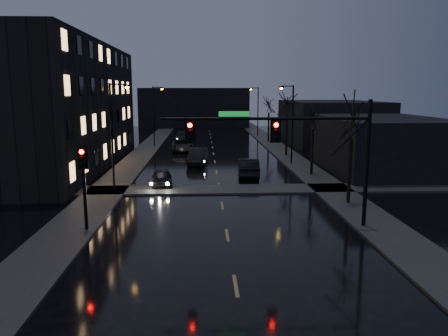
{
  "coord_description": "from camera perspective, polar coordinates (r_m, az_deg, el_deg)",
  "views": [
    {
      "loc": [
        -1.21,
        -13.79,
        7.43
      ],
      "look_at": [
        -0.07,
        10.09,
        3.2
      ],
      "focal_mm": 35.0,
      "sensor_mm": 36.0,
      "label": 1
    }
  ],
  "objects": [
    {
      "name": "tree_mid_b",
      "position": [
        50.71,
        8.29,
        9.01
      ],
      "size": [
        3.74,
        3.74,
        8.59
      ],
      "color": "black",
      "rests_on": "ground"
    },
    {
      "name": "ground",
      "position": [
        15.71,
        2.1,
        -18.2
      ],
      "size": [
        160.0,
        160.0,
        0.0
      ],
      "primitive_type": "plane",
      "color": "black",
      "rests_on": "ground"
    },
    {
      "name": "sidewalk_cross",
      "position": [
        33.14,
        -0.58,
        -2.81
      ],
      "size": [
        40.0,
        3.0,
        0.12
      ],
      "primitive_type": "cube",
      "color": "#2D2D2B",
      "rests_on": "ground"
    },
    {
      "name": "tree_far",
      "position": [
        64.52,
        5.9,
        8.77
      ],
      "size": [
        3.43,
        3.43,
        7.88
      ],
      "color": "black",
      "rests_on": "ground"
    },
    {
      "name": "streetlight_r_far",
      "position": [
        72.37,
        4.29,
        7.91
      ],
      "size": [
        1.53,
        0.28,
        8.0
      ],
      "color": "black",
      "rests_on": "ground"
    },
    {
      "name": "streetlight_l_far",
      "position": [
        59.19,
        -8.98,
        7.35
      ],
      "size": [
        1.53,
        0.28,
        8.0
      ],
      "color": "black",
      "rests_on": "ground"
    },
    {
      "name": "signal_pole_left",
      "position": [
        24.05,
        -17.86,
        -1.04
      ],
      "size": [
        0.35,
        0.41,
        4.53
      ],
      "color": "black",
      "rests_on": "ground"
    },
    {
      "name": "apartment_block",
      "position": [
        46.41,
        -22.17,
        7.54
      ],
      "size": [
        12.0,
        30.0,
        12.0
      ],
      "primitive_type": "cube",
      "color": "black",
      "rests_on": "ground"
    },
    {
      "name": "sidewalk_left",
      "position": [
        49.88,
        -11.11,
        1.35
      ],
      "size": [
        3.0,
        140.0,
        0.12
      ],
      "primitive_type": "cube",
      "color": "#2D2D2B",
      "rests_on": "ground"
    },
    {
      "name": "commercial_right_far",
      "position": [
        64.57,
        13.73,
        5.82
      ],
      "size": [
        12.0,
        18.0,
        6.0
      ],
      "primitive_type": "cube",
      "color": "black",
      "rests_on": "ground"
    },
    {
      "name": "tree_mid_a",
      "position": [
        39.02,
        11.62,
        7.48
      ],
      "size": [
        3.3,
        3.3,
        7.58
      ],
      "color": "black",
      "rests_on": "ground"
    },
    {
      "name": "far_block",
      "position": [
        91.87,
        -3.88,
        7.88
      ],
      "size": [
        22.0,
        10.0,
        8.0
      ],
      "primitive_type": "cube",
      "color": "black",
      "rests_on": "ground"
    },
    {
      "name": "signal_mast",
      "position": [
        23.48,
        9.74,
        3.63
      ],
      "size": [
        11.11,
        0.41,
        7.0
      ],
      "color": "black",
      "rests_on": "ground"
    },
    {
      "name": "oncoming_car_c",
      "position": [
        54.42,
        -5.43,
        2.97
      ],
      "size": [
        2.98,
        5.77,
        1.56
      ],
      "primitive_type": "imported",
      "rotation": [
        0.0,
        0.0,
        0.07
      ],
      "color": "black",
      "rests_on": "ground"
    },
    {
      "name": "streetlight_l_near",
      "position": [
        32.53,
        -14.08,
        5.05
      ],
      "size": [
        1.53,
        0.28,
        8.0
      ],
      "color": "black",
      "rests_on": "ground"
    },
    {
      "name": "commercial_right_near",
      "position": [
        43.44,
        19.94,
        2.92
      ],
      "size": [
        10.0,
        14.0,
        5.0
      ],
      "primitive_type": "cube",
      "color": "black",
      "rests_on": "ground"
    },
    {
      "name": "oncoming_car_d",
      "position": [
        64.76,
        -5.48,
        4.07
      ],
      "size": [
        2.29,
        5.24,
        1.5
      ],
      "primitive_type": "imported",
      "rotation": [
        0.0,
        0.0,
        -0.04
      ],
      "color": "black",
      "rests_on": "ground"
    },
    {
      "name": "lead_car",
      "position": [
        38.23,
        3.2,
        0.06
      ],
      "size": [
        2.02,
        5.07,
        1.64
      ],
      "primitive_type": "imported",
      "rotation": [
        0.0,
        0.0,
        3.08
      ],
      "color": "black",
      "rests_on": "ground"
    },
    {
      "name": "oncoming_car_a",
      "position": [
        34.81,
        -8.11,
        -1.28
      ],
      "size": [
        1.97,
        4.03,
        1.32
      ],
      "primitive_type": "imported",
      "rotation": [
        0.0,
        0.0,
        0.11
      ],
      "color": "black",
      "rests_on": "ground"
    },
    {
      "name": "sidewalk_right",
      "position": [
        50.29,
        8.43,
        1.5
      ],
      "size": [
        3.0,
        140.0,
        0.12
      ],
      "primitive_type": "cube",
      "color": "#2D2D2B",
      "rests_on": "ground"
    },
    {
      "name": "oncoming_car_b",
      "position": [
        44.76,
        -3.46,
        1.53
      ],
      "size": [
        2.18,
        5.13,
        1.65
      ],
      "primitive_type": "imported",
      "rotation": [
        0.0,
        0.0,
        -0.09
      ],
      "color": "black",
      "rests_on": "ground"
    },
    {
      "name": "tree_near",
      "position": [
        29.43,
        16.46,
        7.27
      ],
      "size": [
        3.52,
        3.52,
        8.08
      ],
      "color": "black",
      "rests_on": "ground"
    },
    {
      "name": "streetlight_r_mid",
      "position": [
        44.74,
        8.66,
        6.52
      ],
      "size": [
        1.53,
        0.28,
        8.0
      ],
      "color": "black",
      "rests_on": "ground"
    }
  ]
}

